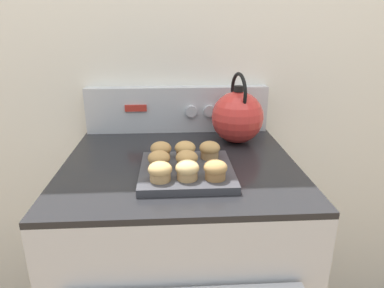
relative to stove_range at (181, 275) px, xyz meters
The scene contains 13 objects.
wall_back 0.83m from the stove_range, 90.00° to the left, with size 8.00×0.05×2.40m.
stove_range is the anchor object (origin of this frame).
control_panel 0.64m from the stove_range, 89.52° to the left, with size 0.73×0.07×0.18m.
muffin_pan 0.49m from the stove_range, 80.96° to the right, with size 0.27×0.27×0.02m.
muffin_r0_c0 0.55m from the stove_range, 106.71° to the right, with size 0.07×0.07×0.05m.
muffin_r0_c1 0.55m from the stove_range, 84.96° to the right, with size 0.07×0.07×0.05m.
muffin_r0_c2 0.55m from the stove_range, 63.78° to the right, with size 0.07×0.07×0.05m.
muffin_r1_c0 0.53m from the stove_range, 119.39° to the right, with size 0.07×0.07×0.05m.
muffin_r1_c1 0.53m from the stove_range, 80.67° to the right, with size 0.07×0.07×0.05m.
muffin_r2_c0 0.52m from the stove_range, 152.12° to the right, with size 0.07×0.07×0.05m.
muffin_r2_c1 0.51m from the stove_range, 61.04° to the right, with size 0.07×0.07×0.05m.
muffin_r2_c2 0.52m from the stove_range, 20.94° to the right, with size 0.07×0.07×0.05m.
tea_kettle 0.63m from the stove_range, 38.34° to the left, with size 0.19×0.23×0.26m.
Camera 1 is at (-0.02, -0.67, 1.36)m, focal length 32.00 mm.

